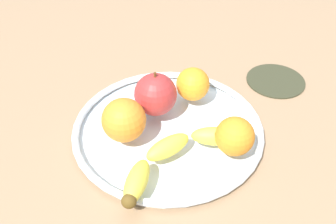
{
  "coord_description": "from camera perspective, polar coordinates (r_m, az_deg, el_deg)",
  "views": [
    {
      "loc": [
        17.22,
        45.51,
        46.73
      ],
      "look_at": [
        0.0,
        0.0,
        4.8
      ],
      "focal_mm": 41.48,
      "sensor_mm": 36.0,
      "label": 1
    }
  ],
  "objects": [
    {
      "name": "orange_back_right",
      "position": [
        0.7,
        3.67,
        4.11
      ],
      "size": [
        6.11,
        6.11,
        6.11
      ],
      "primitive_type": "sphere",
      "color": "orange",
      "rests_on": "fruit_bowl"
    },
    {
      "name": "orange_back_left",
      "position": [
        0.61,
        9.78,
        -3.53
      ],
      "size": [
        6.2,
        6.2,
        6.2
      ],
      "primitive_type": "sphere",
      "color": "orange",
      "rests_on": "fruit_bowl"
    },
    {
      "name": "apple",
      "position": [
        0.67,
        -1.85,
        2.6
      ],
      "size": [
        7.47,
        7.47,
        8.27
      ],
      "color": "#AC2E2D",
      "rests_on": "fruit_bowl"
    },
    {
      "name": "banana",
      "position": [
        0.59,
        0.8,
        -6.4
      ],
      "size": [
        22.31,
        11.68,
        3.08
      ],
      "rotation": [
        0.0,
        0.0,
        0.28
      ],
      "color": "yellow",
      "rests_on": "fruit_bowl"
    },
    {
      "name": "fruit_bowl",
      "position": [
        0.67,
        -0.0,
        -2.52
      ],
      "size": [
        32.7,
        32.7,
        1.8
      ],
      "color": "silver",
      "rests_on": "ground_plane"
    },
    {
      "name": "ground_plane",
      "position": [
        0.69,
        -0.0,
        -4.29
      ],
      "size": [
        154.35,
        154.35,
        4.0
      ],
      "primitive_type": "cube",
      "color": "#937455"
    },
    {
      "name": "ambient_coaster",
      "position": [
        0.82,
        15.55,
        4.55
      ],
      "size": [
        11.75,
        11.75,
        0.6
      ],
      "primitive_type": "cylinder",
      "color": "#333422",
      "rests_on": "ground_plane"
    },
    {
      "name": "orange_front_left",
      "position": [
        0.62,
        -6.55,
        -1.07
      ],
      "size": [
        7.22,
        7.22,
        7.22
      ],
      "primitive_type": "sphere",
      "color": "orange",
      "rests_on": "fruit_bowl"
    }
  ]
}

